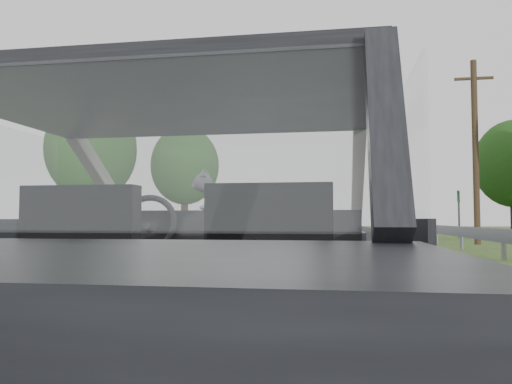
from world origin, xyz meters
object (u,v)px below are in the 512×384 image
(subject_car, at_px, (199,266))
(other_car, at_px, (305,222))
(highway_sign, at_px, (459,214))
(utility_pole, at_px, (476,152))
(cat, at_px, (243,197))

(subject_car, height_order, other_car, other_car)
(highway_sign, bearing_deg, subject_car, -87.60)
(highway_sign, relative_size, utility_pole, 0.34)
(subject_car, relative_size, highway_sign, 1.67)
(cat, relative_size, utility_pole, 0.08)
(cat, height_order, highway_sign, highway_sign)
(subject_car, xyz_separation_m, utility_pole, (5.80, 17.57, 2.80))
(cat, xyz_separation_m, other_car, (-1.31, 25.27, -0.29))
(cat, distance_m, highway_sign, 24.42)
(subject_car, xyz_separation_m, cat, (0.10, 0.61, 0.36))
(subject_car, relative_size, other_car, 0.83)
(cat, relative_size, other_car, 0.12)
(subject_car, relative_size, utility_pole, 0.57)
(other_car, distance_m, utility_pole, 11.21)
(subject_car, height_order, utility_pole, utility_pole)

